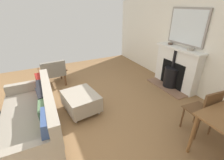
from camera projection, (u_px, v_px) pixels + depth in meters
name	position (u px, v px, depth m)	size (l,w,h in m)	color
ground_plane	(79.00, 110.00, 3.39)	(5.62, 6.06, 0.01)	olive
wall_left	(186.00, 36.00, 3.92)	(0.12, 6.06, 2.65)	silver
fireplace	(175.00, 70.00, 4.16)	(0.56, 1.33, 1.06)	brown
mirror_over_mantel	(187.00, 27.00, 3.74)	(0.04, 1.03, 0.84)	gray
mantel_bowl_near	(170.00, 44.00, 4.18)	(0.12, 0.12, 0.05)	#47382D
mantel_bowl_far	(190.00, 49.00, 3.68)	(0.15, 0.15, 0.04)	#9E9384
sofa	(34.00, 116.00, 2.65)	(0.89, 1.90, 0.80)	#B2B2B7
ottoman	(81.00, 101.00, 3.27)	(0.70, 0.82, 0.41)	#B2B2B7
armchair_accent	(53.00, 71.00, 4.22)	(0.71, 0.62, 0.74)	brown
dining_chair_near_fireplace	(205.00, 110.00, 2.56)	(0.43, 0.43, 0.87)	brown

